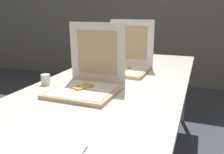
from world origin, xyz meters
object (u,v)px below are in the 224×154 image
(pizza_box_front, at_px, (88,82))
(pizza_box_middle, at_px, (125,64))
(table, at_px, (118,85))
(cup_white_mid, at_px, (83,71))
(cup_white_near_left, at_px, (46,79))

(pizza_box_front, xyz_separation_m, pizza_box_middle, (0.06, 0.57, -0.00))
(pizza_box_front, relative_size, pizza_box_middle, 1.00)
(table, height_order, cup_white_mid, cup_white_mid)
(pizza_box_middle, bearing_deg, table, -83.48)
(cup_white_mid, bearing_deg, pizza_box_front, -59.08)
(pizza_box_front, relative_size, cup_white_mid, 5.95)
(cup_white_mid, bearing_deg, cup_white_near_left, -114.35)
(pizza_box_middle, bearing_deg, pizza_box_front, -94.44)
(cup_white_mid, bearing_deg, pizza_box_middle, 45.27)
(table, bearing_deg, cup_white_mid, 179.73)
(table, height_order, pizza_box_middle, pizza_box_middle)
(table, height_order, pizza_box_front, pizza_box_front)
(table, relative_size, cup_white_mid, 33.06)
(table, relative_size, cup_white_near_left, 33.06)
(pizza_box_front, distance_m, cup_white_near_left, 0.32)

